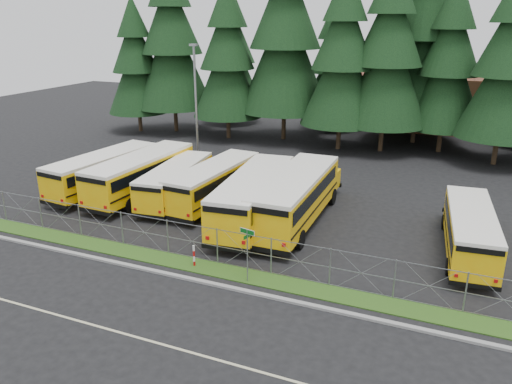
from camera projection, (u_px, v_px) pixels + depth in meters
ground at (243, 259)px, 26.72m from camera, size 120.00×120.00×0.00m
curb at (217, 285)px, 24.00m from camera, size 50.00×0.25×0.12m
grass_verge at (229, 272)px, 25.23m from camera, size 50.00×1.40×0.06m
road_lane_line at (160, 344)px, 19.76m from camera, size 50.00×0.12×0.01m
chainlink_fence at (235, 249)px, 25.52m from camera, size 44.00×0.10×2.00m
brick_building at (429, 100)px, 58.34m from camera, size 22.00×10.00×6.00m
bus_0 at (108, 172)px, 36.75m from camera, size 3.77×11.15×2.87m
bus_1 at (145, 175)px, 35.81m from camera, size 3.26×11.57×3.00m
bus_2 at (178, 182)px, 34.92m from camera, size 3.42×10.06×2.58m
bus_3 at (217, 184)px, 34.36m from camera, size 3.24×10.74×2.78m
bus_4 at (256, 198)px, 31.19m from camera, size 4.01×12.16×3.13m
bus_5 at (297, 198)px, 30.94m from camera, size 3.07×12.33×3.22m
bus_east at (469, 232)px, 26.89m from camera, size 3.21×10.08×2.60m
street_sign at (247, 244)px, 23.72m from camera, size 0.82×0.54×2.81m
striped_bollard at (194, 256)px, 25.69m from camera, size 0.11×0.11×1.20m
light_standard at (196, 100)px, 42.77m from camera, size 0.70×0.35×10.14m
conifer_0 at (136, 65)px, 54.29m from camera, size 6.55×6.55×14.49m
conifer_1 at (172, 45)px, 53.48m from camera, size 8.49×8.49×18.77m
conifer_2 at (227, 61)px, 50.73m from camera, size 7.23×7.23×15.99m
conifer_3 at (285, 38)px, 49.53m from camera, size 9.27×9.27×20.49m
conifer_4 at (343, 60)px, 46.20m from camera, size 7.62×7.62×16.85m
conifer_5 at (388, 56)px, 45.26m from camera, size 8.01×8.01×17.72m
conifer_6 at (449, 67)px, 45.31m from camera, size 7.20×7.20×15.92m
conifer_7 at (509, 66)px, 41.08m from camera, size 7.58×7.58×16.76m
conifer_10 at (232, 56)px, 58.62m from camera, size 7.13×7.13×15.77m
conifer_11 at (332, 66)px, 55.04m from camera, size 6.40×6.40×14.16m
conifer_12 at (425, 28)px, 47.76m from camera, size 10.16×10.16×22.47m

